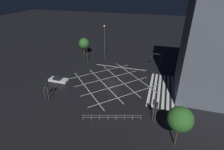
# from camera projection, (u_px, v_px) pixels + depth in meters

# --- Properties ---
(ground_plane) EXTENTS (200.00, 200.00, 0.00)m
(ground_plane) POSITION_uv_depth(u_px,v_px,m) (112.00, 82.00, 39.36)
(ground_plane) COLOR black
(road_markings) EXTENTS (20.21, 24.35, 0.01)m
(road_markings) POSITION_uv_depth(u_px,v_px,m) (146.00, 86.00, 37.83)
(road_markings) COLOR silver
(road_markings) RESTS_ON ground_plane
(traffic_light_sw_main) EXTENTS (0.39, 0.36, 3.91)m
(traffic_light_sw_main) POSITION_uv_depth(u_px,v_px,m) (156.00, 108.00, 26.68)
(traffic_light_sw_main) COLOR #424244
(traffic_light_sw_main) RESTS_ON ground_plane
(traffic_light_se_main) EXTENTS (0.39, 0.36, 4.07)m
(traffic_light_se_main) POSITION_uv_depth(u_px,v_px,m) (160.00, 59.00, 43.89)
(traffic_light_se_main) COLOR #424244
(traffic_light_se_main) RESTS_ON ground_plane
(traffic_light_se_cross) EXTENTS (0.36, 2.64, 3.97)m
(traffic_light_se_cross) POSITION_uv_depth(u_px,v_px,m) (156.00, 57.00, 44.69)
(traffic_light_se_cross) COLOR #424244
(traffic_light_se_cross) RESTS_ON ground_plane
(traffic_light_nw_main) EXTENTS (0.39, 0.36, 3.81)m
(traffic_light_nw_main) POSITION_uv_depth(u_px,v_px,m) (47.00, 87.00, 32.16)
(traffic_light_nw_main) COLOR #424244
(traffic_light_nw_main) RESTS_ON ground_plane
(traffic_light_nw_cross) EXTENTS (0.36, 0.39, 3.30)m
(traffic_light_nw_cross) POSITION_uv_depth(u_px,v_px,m) (44.00, 88.00, 32.56)
(traffic_light_nw_cross) COLOR #424244
(traffic_light_nw_cross) RESTS_ON ground_plane
(traffic_light_sw_cross) EXTENTS (0.36, 0.39, 4.09)m
(traffic_light_sw_cross) POSITION_uv_depth(u_px,v_px,m) (154.00, 106.00, 27.00)
(traffic_light_sw_cross) COLOR #424244
(traffic_light_sw_cross) RESTS_ON ground_plane
(traffic_light_ne_main) EXTENTS (2.58, 0.36, 4.07)m
(traffic_light_ne_main) POSITION_uv_depth(u_px,v_px,m) (85.00, 52.00, 47.65)
(traffic_light_ne_main) COLOR #424244
(traffic_light_ne_main) RESTS_ON ground_plane
(street_lamp_east) EXTENTS (0.59, 0.59, 9.24)m
(street_lamp_east) POSITION_uv_depth(u_px,v_px,m) (200.00, 72.00, 28.63)
(street_lamp_east) COLOR #424244
(street_lamp_east) RESTS_ON ground_plane
(street_lamp_west) EXTENTS (0.46, 0.46, 9.91)m
(street_lamp_west) POSITION_uv_depth(u_px,v_px,m) (105.00, 38.00, 47.85)
(street_lamp_west) COLOR #424244
(street_lamp_west) RESTS_ON ground_plane
(street_lamp_far) EXTENTS (0.40, 0.40, 7.39)m
(street_lamp_far) POSITION_uv_depth(u_px,v_px,m) (180.00, 50.00, 44.45)
(street_lamp_far) COLOR #424244
(street_lamp_far) RESTS_ON ground_plane
(street_tree_near) EXTENTS (3.23, 3.23, 5.19)m
(street_tree_near) POSITION_uv_depth(u_px,v_px,m) (84.00, 44.00, 52.83)
(street_tree_near) COLOR #38281C
(street_tree_near) RESTS_ON ground_plane
(street_tree_far) EXTENTS (3.31, 3.31, 6.15)m
(street_tree_far) POSITION_uv_depth(u_px,v_px,m) (180.00, 119.00, 22.05)
(street_tree_far) COLOR #38281C
(street_tree_far) RESTS_ON ground_plane
(waiting_car) EXTENTS (1.76, 4.30, 1.23)m
(waiting_car) POSITION_uv_depth(u_px,v_px,m) (59.00, 80.00, 39.13)
(waiting_car) COLOR silver
(waiting_car) RESTS_ON ground_plane
(pedestrian_railing) EXTENTS (2.70, 9.00, 1.05)m
(pedestrian_railing) POSITION_uv_depth(u_px,v_px,m) (112.00, 117.00, 28.04)
(pedestrian_railing) COLOR #9EA0A5
(pedestrian_railing) RESTS_ON ground_plane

